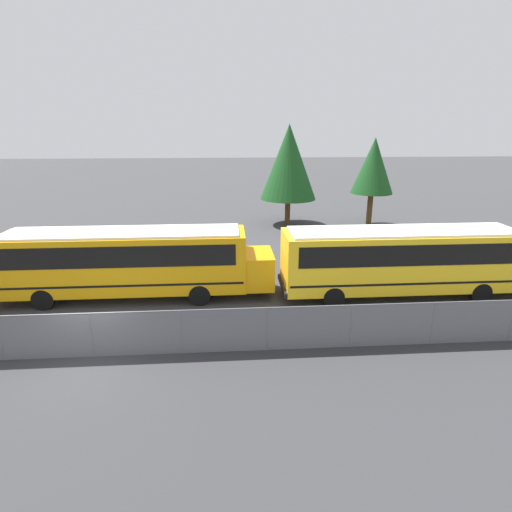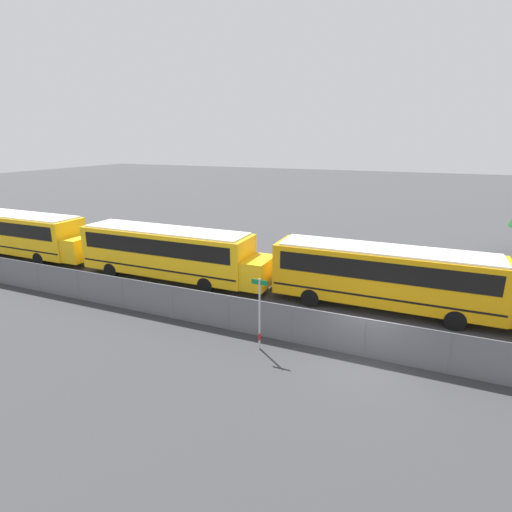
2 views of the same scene
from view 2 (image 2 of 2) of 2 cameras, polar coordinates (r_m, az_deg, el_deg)
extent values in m
plane|color=#38383A|center=(17.09, 15.13, -13.75)|extent=(200.00, 200.00, 0.00)
cube|color=#333335|center=(12.27, 10.35, -27.21)|extent=(137.16, 12.00, 0.01)
cube|color=#9EA0A5|center=(16.69, 15.34, -11.27)|extent=(103.16, 0.03, 1.66)
cube|color=slate|center=(16.68, 15.34, -11.29)|extent=(103.16, 0.01, 1.66)
cylinder|color=slate|center=(16.33, 15.56, -8.67)|extent=(103.16, 0.05, 0.05)
cylinder|color=slate|center=(28.28, -32.48, -1.81)|extent=(0.07, 0.07, 1.66)
cylinder|color=slate|center=(25.88, -28.64, -2.73)|extent=(0.07, 0.07, 1.66)
cylinder|color=slate|center=(23.64, -24.03, -3.81)|extent=(0.07, 0.07, 1.66)
cylinder|color=slate|center=(21.58, -18.49, -5.08)|extent=(0.07, 0.07, 1.66)
cylinder|color=slate|center=(19.78, -11.83, -6.52)|extent=(0.07, 0.07, 1.66)
cylinder|color=slate|center=(18.31, -3.93, -8.12)|extent=(0.07, 0.07, 1.66)
cylinder|color=slate|center=(17.26, 5.21, -9.75)|extent=(0.07, 0.07, 1.66)
cylinder|color=slate|center=(16.69, 15.34, -11.27)|extent=(0.07, 0.07, 1.66)
cylinder|color=slate|center=(16.67, 25.94, -12.47)|extent=(0.07, 0.07, 1.66)
cube|color=yellow|center=(34.25, -30.94, 2.89)|extent=(11.00, 2.55, 2.64)
cube|color=black|center=(34.14, -31.08, 3.83)|extent=(10.12, 2.59, 0.95)
cube|color=black|center=(34.40, -30.76, 1.69)|extent=(10.78, 2.58, 0.10)
cube|color=yellow|center=(29.66, -23.72, 1.03)|extent=(1.32, 2.35, 1.58)
cube|color=silver|center=(34.01, -31.28, 5.13)|extent=(10.45, 2.29, 0.10)
cylinder|color=black|center=(32.59, -25.44, 0.67)|extent=(0.96, 0.28, 0.96)
cylinder|color=black|center=(31.19, -28.56, -0.40)|extent=(0.96, 0.28, 0.96)
cylinder|color=black|center=(37.91, -32.33, 1.72)|extent=(0.96, 0.28, 0.96)
cube|color=yellow|center=(25.04, -12.75, 0.64)|extent=(11.00, 2.55, 2.64)
cube|color=black|center=(24.89, -12.84, 1.93)|extent=(10.12, 2.59, 0.95)
cube|color=black|center=(25.24, -12.65, -0.97)|extent=(10.78, 2.58, 0.10)
cube|color=yellow|center=(22.25, 0.34, -2.35)|extent=(1.32, 2.35, 1.58)
cube|color=black|center=(28.88, -21.59, -0.44)|extent=(0.12, 2.55, 0.24)
cube|color=silver|center=(24.71, -12.95, 3.70)|extent=(10.45, 2.29, 0.10)
cylinder|color=black|center=(24.61, -4.52, -2.48)|extent=(0.96, 0.28, 0.96)
cylinder|color=black|center=(22.72, -7.23, -4.20)|extent=(0.96, 0.28, 0.96)
cylinder|color=black|center=(28.31, -16.84, -0.62)|extent=(0.96, 0.28, 0.96)
cylinder|color=black|center=(26.68, -19.98, -1.94)|extent=(0.96, 0.28, 0.96)
cube|color=orange|center=(21.14, 17.68, -2.66)|extent=(11.00, 2.55, 2.64)
cube|color=black|center=(20.97, 17.81, -1.16)|extent=(10.12, 2.59, 0.95)
cube|color=black|center=(21.39, 17.51, -4.53)|extent=(10.78, 2.58, 0.10)
cube|color=black|center=(22.64, 3.34, -3.76)|extent=(0.12, 2.55, 0.24)
cube|color=silver|center=(20.76, 18.00, 0.92)|extent=(10.45, 2.29, 0.10)
cylinder|color=black|center=(22.68, 26.32, -5.89)|extent=(0.96, 0.28, 0.96)
cylinder|color=black|center=(20.54, 26.56, -8.19)|extent=(0.96, 0.28, 0.96)
cylinder|color=black|center=(23.16, 9.31, -3.88)|extent=(0.96, 0.28, 0.96)
cylinder|color=black|center=(21.07, 7.75, -5.90)|extent=(0.96, 0.28, 0.96)
cylinder|color=#B7B7BC|center=(16.40, 0.50, -8.37)|extent=(0.08, 0.08, 3.10)
cylinder|color=red|center=(16.84, 0.49, -11.45)|extent=(0.09, 0.09, 0.30)
cube|color=#147238|center=(15.87, 0.51, -3.78)|extent=(0.70, 0.02, 0.20)
camera|label=1|loc=(3.88, 75.71, -8.08)|focal=28.00mm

